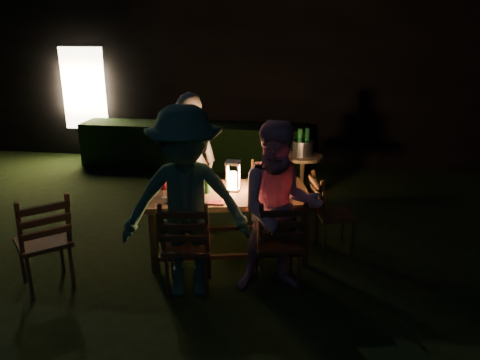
# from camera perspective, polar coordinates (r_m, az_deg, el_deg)

# --- Properties ---
(garden_envelope) EXTENTS (40.00, 40.00, 3.20)m
(garden_envelope) POSITION_cam_1_polar(r_m,az_deg,el_deg) (10.90, -0.21, 13.28)
(garden_envelope) COLOR black
(garden_envelope) RESTS_ON ground
(dining_table) EXTENTS (1.97, 1.29, 0.76)m
(dining_table) POSITION_cam_1_polar(r_m,az_deg,el_deg) (5.34, -1.37, -2.25)
(dining_table) COLOR #462C17
(dining_table) RESTS_ON ground
(chair_near_left) EXTENTS (0.53, 0.56, 1.05)m
(chair_near_left) POSITION_cam_1_polar(r_m,az_deg,el_deg) (4.78, -6.33, -9.74)
(chair_near_left) COLOR #462C17
(chair_near_left) RESTS_ON ground
(chair_near_right) EXTENTS (0.57, 0.60, 1.03)m
(chair_near_right) POSITION_cam_1_polar(r_m,az_deg,el_deg) (4.83, 4.58, -9.44)
(chair_near_right) COLOR #462C17
(chair_near_right) RESTS_ON ground
(chair_far_left) EXTENTS (0.50, 0.53, 0.98)m
(chair_far_left) POSITION_cam_1_polar(r_m,az_deg,el_deg) (6.19, -5.88, -3.17)
(chair_far_left) COLOR #462C17
(chair_far_left) RESTS_ON ground
(chair_far_right) EXTENTS (0.49, 0.51, 0.89)m
(chair_far_right) POSITION_cam_1_polar(r_m,az_deg,el_deg) (6.25, 3.33, -3.14)
(chair_far_right) COLOR #462C17
(chair_far_right) RESTS_ON ground
(chair_end) EXTENTS (0.56, 0.54, 0.97)m
(chair_end) POSITION_cam_1_polar(r_m,az_deg,el_deg) (5.68, 11.22, -5.54)
(chair_end) COLOR #462C17
(chair_end) RESTS_ON ground
(chair_spare) EXTENTS (0.71, 0.71, 1.09)m
(chair_spare) POSITION_cam_1_polar(r_m,az_deg,el_deg) (5.17, -22.58, -8.74)
(chair_spare) COLOR #462C17
(chair_spare) RESTS_ON ground
(person_house_side) EXTENTS (0.73, 0.56, 1.78)m
(person_house_side) POSITION_cam_1_polar(r_m,az_deg,el_deg) (6.05, -6.07, 2.26)
(person_house_side) COLOR beige
(person_house_side) RESTS_ON ground
(person_opp_right) EXTENTS (0.97, 0.83, 1.73)m
(person_opp_right) POSITION_cam_1_polar(r_m,az_deg,el_deg) (4.55, 4.84, -3.56)
(person_opp_right) COLOR #EAA0B8
(person_opp_right) RESTS_ON ground
(person_opp_left) EXTENTS (1.35, 0.96, 1.89)m
(person_opp_left) POSITION_cam_1_polar(r_m,az_deg,el_deg) (4.47, -6.60, -2.93)
(person_opp_left) COLOR #2F5E4B
(person_opp_left) RESTS_ON ground
(lantern) EXTENTS (0.16, 0.16, 0.35)m
(lantern) POSITION_cam_1_polar(r_m,az_deg,el_deg) (5.31, -0.88, 0.30)
(lantern) COLOR white
(lantern) RESTS_ON dining_table
(plate_far_left) EXTENTS (0.25, 0.25, 0.01)m
(plate_far_left) POSITION_cam_1_polar(r_m,az_deg,el_deg) (5.52, -7.21, -0.78)
(plate_far_left) COLOR white
(plate_far_left) RESTS_ON dining_table
(plate_near_left) EXTENTS (0.25, 0.25, 0.01)m
(plate_near_left) POSITION_cam_1_polar(r_m,az_deg,el_deg) (5.10, -7.43, -2.40)
(plate_near_left) COLOR white
(plate_near_left) RESTS_ON dining_table
(plate_far_right) EXTENTS (0.25, 0.25, 0.01)m
(plate_far_right) POSITION_cam_1_polar(r_m,az_deg,el_deg) (5.55, 3.14, -0.52)
(plate_far_right) COLOR white
(plate_far_right) RESTS_ON dining_table
(plate_near_right) EXTENTS (0.25, 0.25, 0.01)m
(plate_near_right) POSITION_cam_1_polar(r_m,az_deg,el_deg) (5.14, 3.77, -2.12)
(plate_near_right) COLOR white
(plate_near_right) RESTS_ON dining_table
(wineglass_a) EXTENTS (0.06, 0.06, 0.18)m
(wineglass_a) POSITION_cam_1_polar(r_m,az_deg,el_deg) (5.54, -4.64, 0.28)
(wineglass_a) COLOR #59070F
(wineglass_a) RESTS_ON dining_table
(wineglass_b) EXTENTS (0.06, 0.06, 0.18)m
(wineglass_b) POSITION_cam_1_polar(r_m,az_deg,el_deg) (5.18, -9.29, -1.22)
(wineglass_b) COLOR #59070F
(wineglass_b) RESTS_ON dining_table
(wineglass_c) EXTENTS (0.06, 0.06, 0.18)m
(wineglass_c) POSITION_cam_1_polar(r_m,az_deg,el_deg) (5.04, 2.20, -1.55)
(wineglass_c) COLOR #59070F
(wineglass_c) RESTS_ON dining_table
(wineglass_d) EXTENTS (0.06, 0.06, 0.18)m
(wineglass_d) POSITION_cam_1_polar(r_m,az_deg,el_deg) (5.51, 4.96, 0.18)
(wineglass_d) COLOR #59070F
(wineglass_d) RESTS_ON dining_table
(wineglass_e) EXTENTS (0.06, 0.06, 0.18)m
(wineglass_e) POSITION_cam_1_polar(r_m,az_deg,el_deg) (4.99, -2.34, -1.75)
(wineglass_e) COLOR silver
(wineglass_e) RESTS_ON dining_table
(bottle_table) EXTENTS (0.07, 0.07, 0.28)m
(bottle_table) POSITION_cam_1_polar(r_m,az_deg,el_deg) (5.26, -4.11, -0.13)
(bottle_table) COLOR #0F471E
(bottle_table) RESTS_ON dining_table
(napkin_left) EXTENTS (0.18, 0.14, 0.01)m
(napkin_left) POSITION_cam_1_polar(r_m,az_deg,el_deg) (5.00, -2.90, -2.72)
(napkin_left) COLOR red
(napkin_left) RESTS_ON dining_table
(napkin_right) EXTENTS (0.18, 0.14, 0.01)m
(napkin_right) POSITION_cam_1_polar(r_m,az_deg,el_deg) (5.08, 5.01, -2.41)
(napkin_right) COLOR red
(napkin_right) RESTS_ON dining_table
(phone) EXTENTS (0.14, 0.07, 0.01)m
(phone) POSITION_cam_1_polar(r_m,az_deg,el_deg) (5.04, -8.26, -2.78)
(phone) COLOR black
(phone) RESTS_ON dining_table
(side_table) EXTENTS (0.57, 0.57, 0.77)m
(side_table) POSITION_cam_1_polar(r_m,az_deg,el_deg) (6.84, 7.65, 2.25)
(side_table) COLOR brown
(side_table) RESTS_ON ground
(ice_bucket) EXTENTS (0.30, 0.30, 0.22)m
(ice_bucket) POSITION_cam_1_polar(r_m,az_deg,el_deg) (6.79, 7.72, 3.88)
(ice_bucket) COLOR #A5A8AD
(ice_bucket) RESTS_ON side_table
(bottle_bucket_a) EXTENTS (0.07, 0.07, 0.32)m
(bottle_bucket_a) POSITION_cam_1_polar(r_m,az_deg,el_deg) (6.73, 7.30, 4.22)
(bottle_bucket_a) COLOR #0F471E
(bottle_bucket_a) RESTS_ON side_table
(bottle_bucket_b) EXTENTS (0.07, 0.07, 0.32)m
(bottle_bucket_b) POSITION_cam_1_polar(r_m,az_deg,el_deg) (6.81, 8.17, 4.35)
(bottle_bucket_b) COLOR #0F471E
(bottle_bucket_b) RESTS_ON side_table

